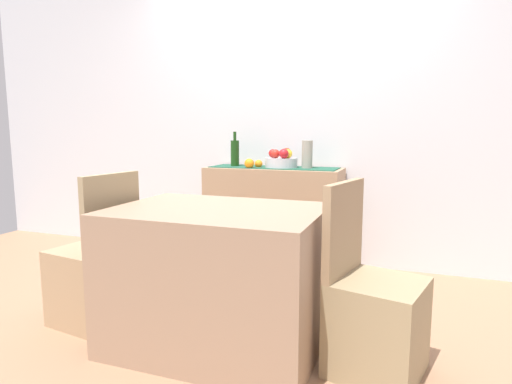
# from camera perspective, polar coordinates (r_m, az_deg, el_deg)

# --- Properties ---
(ground_plane) EXTENTS (6.40, 6.40, 0.02)m
(ground_plane) POSITION_cam_1_polar(r_m,az_deg,el_deg) (2.92, -2.54, -15.06)
(ground_plane) COLOR #A37858
(ground_plane) RESTS_ON ground
(room_wall_rear) EXTENTS (6.40, 0.06, 2.70)m
(room_wall_rear) POSITION_cam_1_polar(r_m,az_deg,el_deg) (3.80, 4.29, 11.30)
(room_wall_rear) COLOR silver
(room_wall_rear) RESTS_ON ground
(sideboard_console) EXTENTS (1.12, 0.42, 0.83)m
(sideboard_console) POSITION_cam_1_polar(r_m,az_deg,el_deg) (3.64, 2.32, -3.34)
(sideboard_console) COLOR tan
(sideboard_console) RESTS_ON ground
(table_runner) EXTENTS (1.05, 0.32, 0.01)m
(table_runner) POSITION_cam_1_polar(r_m,az_deg,el_deg) (3.58, 2.36, 3.25)
(table_runner) COLOR #1F503C
(table_runner) RESTS_ON sideboard_console
(fruit_bowl) EXTENTS (0.27, 0.27, 0.08)m
(fruit_bowl) POSITION_cam_1_polar(r_m,az_deg,el_deg) (3.55, 3.33, 3.89)
(fruit_bowl) COLOR silver
(fruit_bowl) RESTS_ON table_runner
(apple_rear) EXTENTS (0.07, 0.07, 0.07)m
(apple_rear) POSITION_cam_1_polar(r_m,az_deg,el_deg) (3.54, 4.24, 5.05)
(apple_rear) COLOR gold
(apple_rear) RESTS_ON fruit_bowl
(apple_center) EXTENTS (0.07, 0.07, 0.07)m
(apple_center) POSITION_cam_1_polar(r_m,az_deg,el_deg) (3.52, 2.58, 5.05)
(apple_center) COLOR red
(apple_center) RESTS_ON fruit_bowl
(apple_front) EXTENTS (0.07, 0.07, 0.07)m
(apple_front) POSITION_cam_1_polar(r_m,az_deg,el_deg) (3.59, 2.22, 5.11)
(apple_front) COLOR red
(apple_front) RESTS_ON fruit_bowl
(apple_right) EXTENTS (0.08, 0.08, 0.08)m
(apple_right) POSITION_cam_1_polar(r_m,az_deg,el_deg) (3.62, 4.05, 5.19)
(apple_right) COLOR red
(apple_right) RESTS_ON fruit_bowl
(apple_upper) EXTENTS (0.08, 0.08, 0.08)m
(apple_upper) POSITION_cam_1_polar(r_m,az_deg,el_deg) (3.47, 3.68, 5.06)
(apple_upper) COLOR red
(apple_upper) RESTS_ON fruit_bowl
(wine_bottle) EXTENTS (0.07, 0.07, 0.29)m
(wine_bottle) POSITION_cam_1_polar(r_m,az_deg,el_deg) (3.69, -2.79, 5.17)
(wine_bottle) COLOR #193F14
(wine_bottle) RESTS_ON sideboard_console
(ceramic_vase) EXTENTS (0.09, 0.09, 0.23)m
(ceramic_vase) POSITION_cam_1_polar(r_m,az_deg,el_deg) (3.49, 6.74, 4.90)
(ceramic_vase) COLOR #9C998A
(ceramic_vase) RESTS_ON sideboard_console
(orange_loose_far) EXTENTS (0.07, 0.07, 0.07)m
(orange_loose_far) POSITION_cam_1_polar(r_m,az_deg,el_deg) (3.58, 0.34, 3.74)
(orange_loose_far) COLOR orange
(orange_loose_far) RESTS_ON sideboard_console
(orange_loose_mid) EXTENTS (0.08, 0.08, 0.08)m
(orange_loose_mid) POSITION_cam_1_polar(r_m,az_deg,el_deg) (3.51, -0.89, 3.77)
(orange_loose_mid) COLOR orange
(orange_loose_mid) RESTS_ON sideboard_console
(dining_table) EXTENTS (1.08, 0.77, 0.74)m
(dining_table) POSITION_cam_1_polar(r_m,az_deg,el_deg) (2.34, -5.03, -11.09)
(dining_table) COLOR tan
(dining_table) RESTS_ON ground
(chair_near_window) EXTENTS (0.46, 0.46, 0.90)m
(chair_near_window) POSITION_cam_1_polar(r_m,az_deg,el_deg) (2.79, -20.39, -10.61)
(chair_near_window) COLOR tan
(chair_near_window) RESTS_ON ground
(chair_by_corner) EXTENTS (0.48, 0.48, 0.90)m
(chair_by_corner) POSITION_cam_1_polar(r_m,az_deg,el_deg) (2.19, 15.24, -15.67)
(chair_by_corner) COLOR tan
(chair_by_corner) RESTS_ON ground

